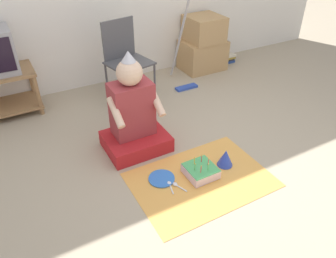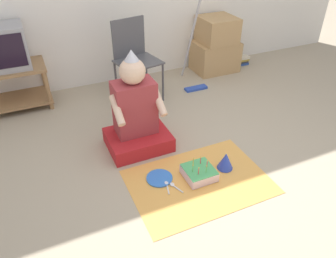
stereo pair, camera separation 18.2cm
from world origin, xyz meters
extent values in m
plane|color=tan|center=(0.00, 0.00, 0.00)|extent=(16.00, 16.00, 0.00)
cube|color=#997047|center=(-1.45, 1.83, 0.46)|extent=(0.70, 0.46, 0.03)
cube|color=#997047|center=(-1.45, 1.83, 0.08)|extent=(0.70, 0.46, 0.02)
cylinder|color=#997047|center=(-1.14, 1.64, 0.24)|extent=(0.04, 0.04, 0.47)
cylinder|color=#997047|center=(-1.14, 2.03, 0.24)|extent=(0.04, 0.04, 0.47)
cube|color=#99999E|center=(-1.45, 1.85, 0.69)|extent=(0.44, 0.40, 0.43)
cube|color=black|center=(-1.45, 1.64, 0.70)|extent=(0.38, 0.01, 0.33)
cube|color=#4C4C51|center=(-0.17, 1.43, 0.46)|extent=(0.51, 0.47, 0.02)
cube|color=#4C4C51|center=(-0.21, 1.62, 0.68)|extent=(0.39, 0.09, 0.43)
cylinder|color=#4C4C51|center=(-0.34, 1.22, 0.23)|extent=(0.02, 0.02, 0.46)
cylinder|color=#4C4C51|center=(0.06, 1.30, 0.23)|extent=(0.02, 0.02, 0.46)
cylinder|color=#4C4C51|center=(-0.40, 1.57, 0.23)|extent=(0.02, 0.02, 0.46)
cylinder|color=#4C4C51|center=(-0.01, 1.64, 0.23)|extent=(0.02, 0.02, 0.46)
cube|color=tan|center=(1.05, 1.81, 0.20)|extent=(0.57, 0.43, 0.39)
cube|color=tan|center=(1.05, 1.81, 0.55)|extent=(0.44, 0.44, 0.32)
cube|color=#2D4CB2|center=(0.54, 1.39, 0.01)|extent=(0.28, 0.09, 0.03)
cylinder|color=#B7B7BC|center=(0.54, 1.59, 0.55)|extent=(0.03, 0.41, 1.05)
cube|color=#284793|center=(1.50, 1.81, 0.02)|extent=(0.18, 0.12, 0.03)
cube|color=#333338|center=(1.51, 1.81, 0.04)|extent=(0.15, 0.10, 0.02)
cube|color=#A88933|center=(1.51, 1.81, 0.07)|extent=(0.16, 0.11, 0.03)
cube|color=beige|center=(1.52, 1.81, 0.10)|extent=(0.17, 0.11, 0.03)
cube|color=red|center=(-0.49, 0.60, 0.07)|extent=(0.56, 0.45, 0.14)
cube|color=#993338|center=(-0.49, 0.64, 0.39)|extent=(0.36, 0.23, 0.49)
sphere|color=beige|center=(-0.49, 0.64, 0.73)|extent=(0.22, 0.22, 0.22)
cone|color=silver|center=(-0.49, 0.64, 0.87)|extent=(0.12, 0.12, 0.09)
cylinder|color=beige|center=(-0.68, 0.53, 0.47)|extent=(0.06, 0.26, 0.21)
cylinder|color=beige|center=(-0.31, 0.53, 0.47)|extent=(0.06, 0.26, 0.21)
cube|color=#EFA84C|center=(-0.21, -0.06, 0.00)|extent=(1.11, 0.78, 0.01)
cube|color=silver|center=(-0.19, -0.01, 0.04)|extent=(0.24, 0.24, 0.08)
cube|color=#4CB266|center=(-0.19, -0.01, 0.09)|extent=(0.24, 0.24, 0.01)
cylinder|color=#EA4C4C|center=(-0.12, -0.02, 0.12)|extent=(0.01, 0.01, 0.07)
sphere|color=#FFCC4C|center=(-0.12, -0.02, 0.16)|extent=(0.01, 0.01, 0.01)
cylinder|color=#EA4C4C|center=(-0.15, 0.04, 0.12)|extent=(0.01, 0.01, 0.07)
sphere|color=#FFCC4C|center=(-0.15, 0.04, 0.16)|extent=(0.01, 0.01, 0.01)
cylinder|color=yellow|center=(-0.21, 0.05, 0.12)|extent=(0.01, 0.01, 0.07)
sphere|color=#FFCC4C|center=(-0.21, 0.05, 0.16)|extent=(0.01, 0.01, 0.01)
cylinder|color=#66C666|center=(-0.25, -0.02, 0.12)|extent=(0.01, 0.01, 0.07)
sphere|color=#FFCC4C|center=(-0.25, -0.02, 0.16)|extent=(0.01, 0.01, 0.01)
cylinder|color=#EA4C4C|center=(-0.23, -0.07, 0.12)|extent=(0.01, 0.01, 0.07)
sphere|color=#FFCC4C|center=(-0.23, -0.07, 0.16)|extent=(0.01, 0.01, 0.01)
cylinder|color=#66C666|center=(-0.16, -0.07, 0.12)|extent=(0.01, 0.01, 0.07)
sphere|color=#FFCC4C|center=(-0.16, -0.07, 0.16)|extent=(0.01, 0.01, 0.01)
cone|color=blue|center=(0.07, -0.01, 0.08)|extent=(0.14, 0.14, 0.15)
cylinder|color=blue|center=(-0.49, 0.10, 0.01)|extent=(0.22, 0.22, 0.01)
ellipsoid|color=white|center=(-0.47, 0.02, 0.01)|extent=(0.04, 0.05, 0.01)
cube|color=white|center=(-0.48, -0.05, 0.01)|extent=(0.04, 0.10, 0.01)
ellipsoid|color=white|center=(-0.43, -0.01, 0.01)|extent=(0.04, 0.05, 0.01)
cube|color=white|center=(-0.41, -0.08, 0.01)|extent=(0.05, 0.10, 0.01)
camera|label=1|loc=(-1.41, -1.67, 1.85)|focal=35.00mm
camera|label=2|loc=(-1.25, -1.75, 1.85)|focal=35.00mm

